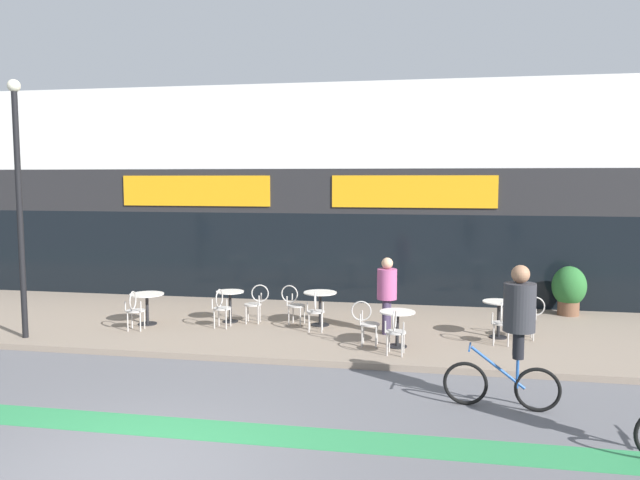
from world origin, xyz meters
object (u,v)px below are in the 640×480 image
object	(u,v)px
bistro_table_0	(147,302)
cafe_chair_2_side	(293,302)
bistro_table_1	(230,300)
cafe_chair_3_near	(395,329)
cafe_chair_4_side	(530,315)
cyclist_2	(516,324)
cafe_chair_1_near	(221,305)
pedestrian_near_end	(387,289)
bistro_table_3	(397,321)
planter_pot	(569,289)
cafe_chair_1_side	(256,301)
lamp_post	(19,191)
bistro_table_4	(499,312)
cafe_chair_0_near	(135,308)
cafe_chair_4_near	(501,320)
bistro_table_2	(320,301)
cafe_chair_2_near	(315,309)
cafe_chair_3_side	(366,320)

from	to	relation	value
bistro_table_0	cafe_chair_2_side	size ratio (longest dim) A/B	0.86
bistro_table_1	cafe_chair_3_near	world-z (taller)	cafe_chair_3_near
cafe_chair_4_side	cyclist_2	world-z (taller)	cyclist_2
cafe_chair_1_near	pedestrian_near_end	world-z (taller)	pedestrian_near_end
bistro_table_3	planter_pot	distance (m)	5.42
bistro_table_3	cafe_chair_1_side	bearing A→B (deg)	156.02
cafe_chair_2_side	cafe_chair_4_side	size ratio (longest dim) A/B	1.00
cafe_chair_2_side	lamp_post	world-z (taller)	lamp_post
bistro_table_4	lamp_post	distance (m)	10.28
bistro_table_0	cafe_chair_0_near	distance (m)	0.63
bistro_table_0	bistro_table_3	distance (m)	5.83
cafe_chair_4_near	bistro_table_1	bearing A→B (deg)	87.65
planter_pot	bistro_table_1	bearing A→B (deg)	-164.34
bistro_table_2	cafe_chair_1_near	distance (m)	2.23
cafe_chair_2_side	planter_pot	bearing A→B (deg)	26.24
cafe_chair_1_side	planter_pot	bearing A→B (deg)	-170.79
bistro_table_3	cafe_chair_0_near	world-z (taller)	cafe_chair_0_near
bistro_table_3	cyclist_2	xyz separation A→B (m)	(1.90, -2.77, 0.67)
cafe_chair_3_near	planter_pot	xyz separation A→B (m)	(3.97, 4.32, 0.13)
cafe_chair_0_near	pedestrian_near_end	bearing A→B (deg)	-90.17
cafe_chair_2_near	pedestrian_near_end	size ratio (longest dim) A/B	0.55
cafe_chair_1_side	bistro_table_3	bearing A→B (deg)	148.38
cyclist_2	bistro_table_4	bearing A→B (deg)	-86.66
lamp_post	cyclist_2	xyz separation A→B (m)	(9.65, -2.09, -1.89)
cafe_chair_1_near	bistro_table_0	bearing A→B (deg)	89.93
bistro_table_3	cafe_chair_0_near	bearing A→B (deg)	177.27
cafe_chair_2_side	pedestrian_near_end	size ratio (longest dim) A/B	0.55
cafe_chair_2_near	cafe_chair_4_side	bearing A→B (deg)	-95.25
cafe_chair_1_side	cafe_chair_3_near	distance (m)	3.95
cafe_chair_3_side	pedestrian_near_end	bearing A→B (deg)	71.68
bistro_table_4	bistro_table_0	bearing A→B (deg)	-178.46
cafe_chair_2_near	cafe_chair_3_side	distance (m)	1.50
cafe_chair_4_side	cafe_chair_2_side	bearing A→B (deg)	-3.74
cafe_chair_2_side	bistro_table_2	bearing A→B (deg)	6.69
bistro_table_1	cyclist_2	bearing A→B (deg)	-35.91
cafe_chair_1_near	lamp_post	bearing A→B (deg)	113.54
bistro_table_0	cafe_chair_3_near	bearing A→B (deg)	-14.83
bistro_table_3	cafe_chair_4_near	distance (m)	2.10
planter_pot	cafe_chair_1_near	bearing A→B (deg)	-160.25
cafe_chair_2_side	pedestrian_near_end	bearing A→B (deg)	-4.99
bistro_table_0	cafe_chair_1_side	distance (m)	2.49
pedestrian_near_end	bistro_table_0	bearing A→B (deg)	-165.81
cafe_chair_4_near	cyclist_2	xyz separation A→B (m)	(-0.14, -3.26, 0.67)
cafe_chair_0_near	cafe_chair_1_side	size ratio (longest dim) A/B	1.00
bistro_table_2	bistro_table_1	bearing A→B (deg)	-178.78
cafe_chair_1_side	cafe_chair_2_near	size ratio (longest dim) A/B	1.00
cafe_chair_4_near	planter_pot	size ratio (longest dim) A/B	0.75
cafe_chair_1_side	lamp_post	size ratio (longest dim) A/B	0.17
bistro_table_1	cafe_chair_1_side	world-z (taller)	cafe_chair_1_side
cafe_chair_3_near	planter_pot	size ratio (longest dim) A/B	0.75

